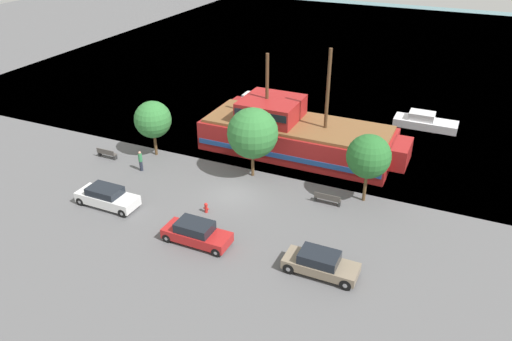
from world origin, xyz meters
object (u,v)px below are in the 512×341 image
object	(u,v)px
moored_boat_dockside	(258,105)
bench_promenade_east	(107,153)
pirate_ship	(295,134)
bench_promenade_west	(327,198)
parked_car_curb_mid	(107,197)
fire_hydrant	(206,207)
parked_car_curb_rear	(320,263)
parked_car_curb_front	(196,233)
moored_boat_outer	(425,122)
pedestrian_walking_near	(141,161)

from	to	relation	value
moored_boat_dockside	bench_promenade_east	distance (m)	16.92
pirate_ship	bench_promenade_west	distance (m)	8.81
moored_boat_dockside	parked_car_curb_mid	size ratio (longest dim) A/B	1.33
fire_hydrant	parked_car_curb_rear	bearing A→B (deg)	-17.54
parked_car_curb_front	bench_promenade_east	distance (m)	14.91
moored_boat_outer	bench_promenade_west	size ratio (longest dim) A/B	3.04
parked_car_curb_mid	pedestrian_walking_near	distance (m)	5.50
pirate_ship	fire_hydrant	world-z (taller)	pirate_ship
parked_car_curb_rear	moored_boat_outer	bearing A→B (deg)	84.09
pirate_ship	pedestrian_walking_near	bearing A→B (deg)	-140.53
fire_hydrant	parked_car_curb_front	bearing A→B (deg)	-70.56
moored_boat_outer	parked_car_curb_rear	distance (m)	24.94
pedestrian_walking_near	parked_car_curb_rear	bearing A→B (deg)	-19.86
moored_boat_dockside	parked_car_curb_mid	world-z (taller)	moored_boat_dockside
bench_promenade_west	bench_promenade_east	bearing A→B (deg)	-177.91
bench_promenade_east	pedestrian_walking_near	xyz separation A→B (m)	(4.01, -0.63, 0.44)
parked_car_curb_rear	bench_promenade_west	world-z (taller)	parked_car_curb_rear
moored_boat_outer	pedestrian_walking_near	bearing A→B (deg)	-136.74
pirate_ship	parked_car_curb_mid	xyz separation A→B (m)	(-9.20, -13.79, -0.95)
moored_boat_dockside	bench_promenade_east	bearing A→B (deg)	-115.86
fire_hydrant	bench_promenade_west	bearing A→B (deg)	31.67
fire_hydrant	pedestrian_walking_near	distance (m)	8.53
parked_car_curb_rear	bench_promenade_east	size ratio (longest dim) A/B	2.47
pirate_ship	bench_promenade_east	bearing A→B (deg)	-151.34
parked_car_curb_front	pedestrian_walking_near	bearing A→B (deg)	143.94
moored_boat_dockside	parked_car_curb_front	distance (m)	23.14
parked_car_curb_front	fire_hydrant	size ratio (longest dim) A/B	5.81
pirate_ship	moored_boat_outer	size ratio (longest dim) A/B	2.98
fire_hydrant	bench_promenade_west	distance (m)	8.75
parked_car_curb_rear	pedestrian_walking_near	size ratio (longest dim) A/B	2.56
moored_boat_dockside	parked_car_curb_mid	xyz separation A→B (m)	(-2.39, -21.26, 0.07)
moored_boat_outer	bench_promenade_east	xyz separation A→B (m)	(-23.78, -17.97, -0.12)
moored_boat_dockside	pedestrian_walking_near	bearing A→B (deg)	-101.99
moored_boat_dockside	parked_car_curb_mid	bearing A→B (deg)	-96.42
moored_boat_dockside	pedestrian_walking_near	world-z (taller)	moored_boat_dockside
pirate_ship	moored_boat_outer	xyz separation A→B (m)	(9.59, 10.22, -1.12)
parked_car_curb_mid	pedestrian_walking_near	size ratio (longest dim) A/B	2.67
bench_promenade_east	bench_promenade_west	bearing A→B (deg)	2.09
fire_hydrant	bench_promenade_east	bearing A→B (deg)	161.86
moored_boat_dockside	bench_promenade_east	xyz separation A→B (m)	(-7.38, -15.22, -0.21)
parked_car_curb_front	bench_promenade_east	size ratio (longest dim) A/B	2.48
pirate_ship	parked_car_curb_rear	xyz separation A→B (m)	(7.02, -14.60, -0.97)
moored_boat_outer	pedestrian_walking_near	world-z (taller)	pedestrian_walking_near
bench_promenade_east	pedestrian_walking_near	distance (m)	4.08
parked_car_curb_rear	bench_promenade_east	bearing A→B (deg)	162.13
pirate_ship	moored_boat_outer	bearing A→B (deg)	46.82
moored_boat_dockside	fire_hydrant	world-z (taller)	moored_boat_dockside
parked_car_curb_front	fire_hydrant	world-z (taller)	parked_car_curb_front
moored_boat_dockside	bench_promenade_west	world-z (taller)	moored_boat_dockside
moored_boat_outer	parked_car_curb_front	distance (m)	27.37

